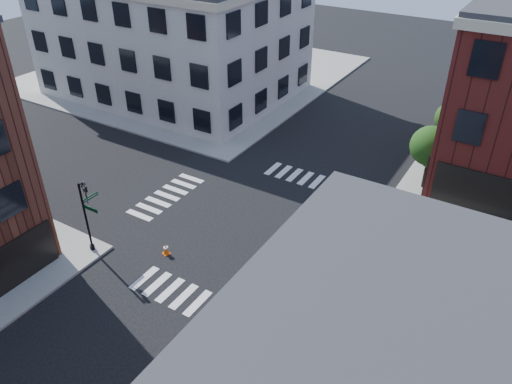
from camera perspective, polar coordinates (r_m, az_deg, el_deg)
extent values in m
plane|color=black|center=(30.84, -0.15, -4.12)|extent=(120.00, 120.00, 0.00)
cube|color=gray|center=(57.13, -7.28, 13.45)|extent=(30.00, 30.00, 0.15)
cube|color=#BAB6AA|center=(50.67, -9.45, 17.26)|extent=(22.00, 16.00, 11.00)
cylinder|color=black|center=(36.10, 18.64, 1.59)|extent=(0.18, 0.18, 1.47)
cylinder|color=black|center=(35.75, 18.84, 2.60)|extent=(0.12, 0.12, 1.47)
sphere|color=#13370F|center=(34.99, 19.32, 4.99)|extent=(2.69, 2.69, 2.69)
sphere|color=#13370F|center=(35.10, 19.51, 4.03)|extent=(1.85, 1.85, 1.85)
cylinder|color=black|center=(41.41, 20.82, 5.10)|extent=(0.18, 0.18, 1.33)
cylinder|color=black|center=(41.13, 21.00, 5.92)|extent=(0.12, 0.12, 1.33)
sphere|color=#13370F|center=(40.53, 21.42, 7.83)|extent=(2.43, 2.43, 2.43)
sphere|color=#13370F|center=(40.60, 21.59, 7.06)|extent=(1.67, 1.67, 1.67)
cylinder|color=black|center=(29.23, -18.85, -2.90)|extent=(0.12, 0.12, 4.60)
cylinder|color=black|center=(30.37, -18.20, -5.99)|extent=(0.28, 0.28, 0.30)
cube|color=#053819|center=(28.40, -18.41, -1.84)|extent=(1.10, 0.03, 0.22)
cube|color=#053819|center=(28.92, -18.44, -0.59)|extent=(0.03, 1.10, 0.22)
imported|color=black|center=(28.19, -18.79, -0.36)|extent=(0.22, 0.18, 1.10)
imported|color=black|center=(28.63, -19.03, 0.13)|extent=(0.18, 0.22, 1.10)
cube|color=silver|center=(24.27, 18.48, -10.91)|extent=(6.61, 3.08, 3.47)
cube|color=maroon|center=(23.24, 17.37, -12.99)|extent=(2.46, 0.15, 0.78)
cube|color=maroon|center=(25.35, 19.48, -8.99)|extent=(2.46, 0.15, 0.78)
cube|color=#A7A6A9|center=(25.56, 9.17, -8.65)|extent=(2.35, 2.78, 2.24)
cube|color=black|center=(25.63, 7.10, -7.16)|extent=(0.20, 2.13, 1.01)
cube|color=black|center=(25.68, 14.90, -12.84)|extent=(8.99, 1.51, 0.28)
cylinder|color=black|center=(25.54, 7.75, -12.11)|extent=(1.14, 0.44, 1.12)
cylinder|color=black|center=(27.15, 10.06, -9.15)|extent=(1.14, 0.44, 1.12)
cylinder|color=black|center=(24.70, 16.37, -15.40)|extent=(1.14, 0.44, 1.12)
cylinder|color=black|center=(26.36, 18.14, -12.09)|extent=(1.14, 0.44, 1.12)
cylinder|color=black|center=(24.49, 22.50, -17.50)|extent=(1.14, 0.44, 1.12)
cylinder|color=black|center=(26.16, 23.82, -13.98)|extent=(1.14, 0.44, 1.12)
cube|color=#FA5D0B|center=(29.31, -10.20, -6.94)|extent=(0.48, 0.48, 0.04)
cone|color=#FA5D0B|center=(29.10, -10.26, -6.43)|extent=(0.46, 0.46, 0.70)
cylinder|color=white|center=(29.04, -10.28, -6.28)|extent=(0.27, 0.27, 0.08)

